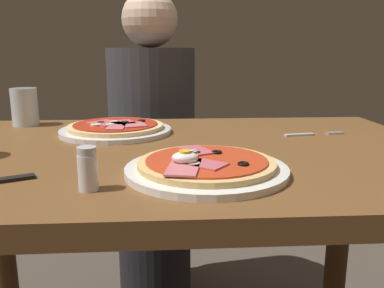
# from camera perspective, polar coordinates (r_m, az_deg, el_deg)

# --- Properties ---
(dining_table) EXTENTS (1.18, 0.76, 0.77)m
(dining_table) POSITION_cam_1_polar(r_m,az_deg,el_deg) (0.91, -2.18, -8.41)
(dining_table) COLOR brown
(dining_table) RESTS_ON ground
(pizza_foreground) EXTENTS (0.28, 0.28, 0.05)m
(pizza_foreground) POSITION_cam_1_polar(r_m,az_deg,el_deg) (0.69, 1.97, -3.22)
(pizza_foreground) COLOR white
(pizza_foreground) RESTS_ON dining_table
(pizza_across_left) EXTENTS (0.28, 0.28, 0.03)m
(pizza_across_left) POSITION_cam_1_polar(r_m,az_deg,el_deg) (1.04, -10.74, 2.14)
(pizza_across_left) COLOR white
(pizza_across_left) RESTS_ON dining_table
(water_glass_near) EXTENTS (0.07, 0.07, 0.10)m
(water_glass_near) POSITION_cam_1_polar(r_m,az_deg,el_deg) (1.22, -22.58, 4.53)
(water_glass_near) COLOR silver
(water_glass_near) RESTS_ON dining_table
(fork) EXTENTS (0.16, 0.04, 0.00)m
(fork) POSITION_cam_1_polar(r_m,az_deg,el_deg) (1.04, 16.33, 1.33)
(fork) COLOR silver
(fork) RESTS_ON dining_table
(salt_shaker) EXTENTS (0.03, 0.03, 0.07)m
(salt_shaker) POSITION_cam_1_polar(r_m,az_deg,el_deg) (0.62, -14.56, -3.45)
(salt_shaker) COLOR white
(salt_shaker) RESTS_ON dining_table
(diner_person) EXTENTS (0.32, 0.32, 1.18)m
(diner_person) POSITION_cam_1_polar(r_m,az_deg,el_deg) (1.55, -5.55, -2.30)
(diner_person) COLOR black
(diner_person) RESTS_ON ground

